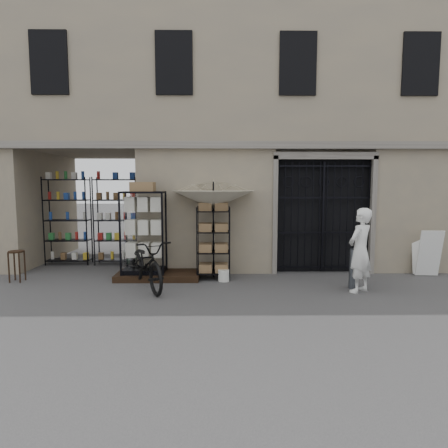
{
  "coord_description": "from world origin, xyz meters",
  "views": [
    {
      "loc": [
        -0.92,
        -7.4,
        2.25
      ],
      "look_at": [
        -0.8,
        1.4,
        1.35
      ],
      "focal_mm": 30.0,
      "sensor_mm": 36.0,
      "label": 1
    }
  ],
  "objects_px": {
    "wire_rack": "(213,244)",
    "steel_bollard": "(353,269)",
    "wooden_stool": "(17,265)",
    "easel_sign": "(426,252)",
    "display_cabinet": "(144,237)",
    "white_bucket": "(224,275)",
    "shopkeeper": "(359,292)",
    "market_umbrella": "(213,195)",
    "bicycle": "(147,288)"
  },
  "relations": [
    {
      "from": "easel_sign",
      "to": "wire_rack",
      "type": "bearing_deg",
      "value": -172.16
    },
    {
      "from": "white_bucket",
      "to": "bicycle",
      "type": "height_order",
      "value": "bicycle"
    },
    {
      "from": "display_cabinet",
      "to": "white_bucket",
      "type": "xyz_separation_m",
      "value": [
        1.92,
        -0.23,
        -0.9
      ]
    },
    {
      "from": "white_bucket",
      "to": "easel_sign",
      "type": "relative_size",
      "value": 0.24
    },
    {
      "from": "steel_bollard",
      "to": "display_cabinet",
      "type": "bearing_deg",
      "value": 169.18
    },
    {
      "from": "bicycle",
      "to": "shopkeeper",
      "type": "distance_m",
      "value": 4.6
    },
    {
      "from": "display_cabinet",
      "to": "market_umbrella",
      "type": "relative_size",
      "value": 0.76
    },
    {
      "from": "wire_rack",
      "to": "bicycle",
      "type": "distance_m",
      "value": 1.88
    },
    {
      "from": "steel_bollard",
      "to": "shopkeeper",
      "type": "height_order",
      "value": "steel_bollard"
    },
    {
      "from": "white_bucket",
      "to": "bicycle",
      "type": "relative_size",
      "value": 0.13
    },
    {
      "from": "display_cabinet",
      "to": "bicycle",
      "type": "distance_m",
      "value": 1.34
    },
    {
      "from": "display_cabinet",
      "to": "white_bucket",
      "type": "distance_m",
      "value": 2.14
    },
    {
      "from": "white_bucket",
      "to": "shopkeeper",
      "type": "bearing_deg",
      "value": -18.18
    },
    {
      "from": "white_bucket",
      "to": "easel_sign",
      "type": "height_order",
      "value": "easel_sign"
    },
    {
      "from": "market_umbrella",
      "to": "shopkeeper",
      "type": "relative_size",
      "value": 1.57
    },
    {
      "from": "market_umbrella",
      "to": "steel_bollard",
      "type": "relative_size",
      "value": 3.22
    },
    {
      "from": "wire_rack",
      "to": "white_bucket",
      "type": "height_order",
      "value": "wire_rack"
    },
    {
      "from": "shopkeeper",
      "to": "market_umbrella",
      "type": "bearing_deg",
      "value": -62.49
    },
    {
      "from": "steel_bollard",
      "to": "easel_sign",
      "type": "xyz_separation_m",
      "value": [
        2.26,
        1.16,
        0.16
      ]
    },
    {
      "from": "bicycle",
      "to": "wooden_stool",
      "type": "distance_m",
      "value": 3.24
    },
    {
      "from": "wire_rack",
      "to": "steel_bollard",
      "type": "relative_size",
      "value": 2.0
    },
    {
      "from": "white_bucket",
      "to": "wooden_stool",
      "type": "relative_size",
      "value": 0.38
    },
    {
      "from": "display_cabinet",
      "to": "wire_rack",
      "type": "relative_size",
      "value": 1.21
    },
    {
      "from": "shopkeeper",
      "to": "easel_sign",
      "type": "bearing_deg",
      "value": 172.88
    },
    {
      "from": "white_bucket",
      "to": "shopkeeper",
      "type": "xyz_separation_m",
      "value": [
        2.87,
        -0.94,
        -0.13
      ]
    },
    {
      "from": "display_cabinet",
      "to": "market_umbrella",
      "type": "distance_m",
      "value": 1.95
    },
    {
      "from": "bicycle",
      "to": "steel_bollard",
      "type": "relative_size",
      "value": 2.37
    },
    {
      "from": "wooden_stool",
      "to": "display_cabinet",
      "type": "bearing_deg",
      "value": 4.1
    },
    {
      "from": "wooden_stool",
      "to": "wire_rack",
      "type": "bearing_deg",
      "value": 2.53
    },
    {
      "from": "shopkeeper",
      "to": "wooden_stool",
      "type": "bearing_deg",
      "value": -46.83
    },
    {
      "from": "display_cabinet",
      "to": "easel_sign",
      "type": "height_order",
      "value": "display_cabinet"
    },
    {
      "from": "display_cabinet",
      "to": "shopkeeper",
      "type": "xyz_separation_m",
      "value": [
        4.79,
        -1.17,
        -1.03
      ]
    },
    {
      "from": "display_cabinet",
      "to": "market_umbrella",
      "type": "xyz_separation_m",
      "value": [
        1.67,
        0.13,
        1.0
      ]
    },
    {
      "from": "wire_rack",
      "to": "bicycle",
      "type": "bearing_deg",
      "value": -140.22
    },
    {
      "from": "bicycle",
      "to": "wire_rack",
      "type": "bearing_deg",
      "value": 0.6
    },
    {
      "from": "market_umbrella",
      "to": "shopkeeper",
      "type": "distance_m",
      "value": 3.94
    },
    {
      "from": "display_cabinet",
      "to": "steel_bollard",
      "type": "bearing_deg",
      "value": -16.23
    },
    {
      "from": "market_umbrella",
      "to": "wooden_stool",
      "type": "xyz_separation_m",
      "value": [
        -4.63,
        -0.35,
        -1.64
      ]
    },
    {
      "from": "display_cabinet",
      "to": "easel_sign",
      "type": "xyz_separation_m",
      "value": [
        7.01,
        0.25,
        -0.44
      ]
    },
    {
      "from": "market_umbrella",
      "to": "easel_sign",
      "type": "bearing_deg",
      "value": 1.24
    },
    {
      "from": "market_umbrella",
      "to": "white_bucket",
      "type": "height_order",
      "value": "market_umbrella"
    },
    {
      "from": "wooden_stool",
      "to": "easel_sign",
      "type": "bearing_deg",
      "value": 2.65
    },
    {
      "from": "steel_bollard",
      "to": "white_bucket",
      "type": "bearing_deg",
      "value": 166.48
    },
    {
      "from": "steel_bollard",
      "to": "shopkeeper",
      "type": "distance_m",
      "value": 0.51
    },
    {
      "from": "easel_sign",
      "to": "market_umbrella",
      "type": "bearing_deg",
      "value": -173.68
    },
    {
      "from": "market_umbrella",
      "to": "bicycle",
      "type": "xyz_separation_m",
      "value": [
        -1.46,
        -0.95,
        -2.03
      ]
    },
    {
      "from": "market_umbrella",
      "to": "white_bucket",
      "type": "xyz_separation_m",
      "value": [
        0.25,
        -0.36,
        -1.9
      ]
    },
    {
      "from": "display_cabinet",
      "to": "steel_bollard",
      "type": "xyz_separation_m",
      "value": [
        4.74,
        -0.91,
        -0.6
      ]
    },
    {
      "from": "wire_rack",
      "to": "steel_bollard",
      "type": "distance_m",
      "value": 3.23
    },
    {
      "from": "wire_rack",
      "to": "display_cabinet",
      "type": "bearing_deg",
      "value": -169.47
    }
  ]
}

